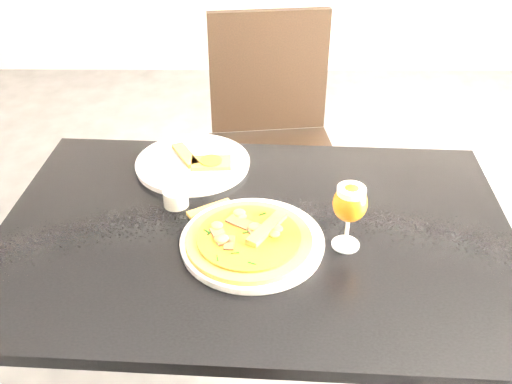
{
  "coord_description": "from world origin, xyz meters",
  "views": [
    {
      "loc": [
        -0.26,
        -0.87,
        1.57
      ],
      "look_at": [
        -0.27,
        0.21,
        0.83
      ],
      "focal_mm": 40.0,
      "sensor_mm": 36.0,
      "label": 1
    }
  ],
  "objects_px": {
    "chair_far": "(273,142)",
    "dining_table": "(255,257)",
    "pizza": "(249,238)",
    "beer_glass": "(350,204)"
  },
  "relations": [
    {
      "from": "chair_far",
      "to": "dining_table",
      "type": "bearing_deg",
      "value": -101.33
    },
    {
      "from": "chair_far",
      "to": "pizza",
      "type": "relative_size",
      "value": 3.52
    },
    {
      "from": "chair_far",
      "to": "beer_glass",
      "type": "relative_size",
      "value": 6.22
    },
    {
      "from": "chair_far",
      "to": "pizza",
      "type": "bearing_deg",
      "value": -101.8
    },
    {
      "from": "chair_far",
      "to": "beer_glass",
      "type": "xyz_separation_m",
      "value": [
        0.14,
        -0.85,
        0.32
      ]
    },
    {
      "from": "dining_table",
      "to": "chair_far",
      "type": "xyz_separation_m",
      "value": [
        0.06,
        0.78,
        -0.12
      ]
    },
    {
      "from": "beer_glass",
      "to": "pizza",
      "type": "bearing_deg",
      "value": -177.32
    },
    {
      "from": "chair_far",
      "to": "beer_glass",
      "type": "bearing_deg",
      "value": -87.32
    },
    {
      "from": "pizza",
      "to": "chair_far",
      "type": "bearing_deg",
      "value": 85.23
    },
    {
      "from": "chair_far",
      "to": "pizza",
      "type": "distance_m",
      "value": 0.89
    }
  ]
}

